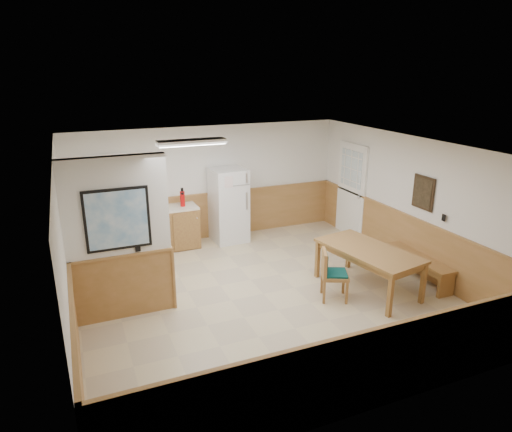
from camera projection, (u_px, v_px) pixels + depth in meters
name	position (u px, v px, depth m)	size (l,w,h in m)	color
ground	(263.00, 294.00, 7.76)	(6.00, 6.00, 0.00)	tan
ceiling	(264.00, 148.00, 6.98)	(6.00, 6.00, 0.02)	silver
back_wall	(209.00, 183.00, 10.00)	(6.00, 0.02, 2.50)	white
right_wall	(411.00, 204.00, 8.48)	(0.02, 6.00, 2.50)	white
left_wall	(64.00, 252.00, 6.27)	(0.02, 6.00, 2.50)	white
wainscot_back	(210.00, 216.00, 10.22)	(6.00, 0.04, 1.00)	#AD7945
wainscot_right	(406.00, 242.00, 8.70)	(0.04, 6.00, 1.00)	#AD7945
wainscot_left	(73.00, 301.00, 6.51)	(0.04, 6.00, 1.00)	#AD7945
partition_wall	(119.00, 241.00, 6.73)	(1.50, 0.20, 2.50)	white
kitchen_counter	(159.00, 229.00, 9.53)	(2.20, 0.61, 1.00)	olive
exterior_door	(351.00, 190.00, 10.19)	(0.07, 1.02, 2.15)	white
kitchen_window	(108.00, 179.00, 9.12)	(0.80, 0.04, 1.00)	white
wall_painting	(423.00, 193.00, 8.11)	(0.04, 0.50, 0.60)	black
fluorescent_fixture	(191.00, 142.00, 7.85)	(1.20, 0.30, 0.09)	white
refrigerator	(229.00, 205.00, 9.93)	(0.75, 0.74, 1.62)	white
dining_table	(369.00, 254.00, 7.73)	(1.22, 1.94, 0.75)	#9D6939
dining_bench	(418.00, 262.00, 8.21)	(0.38, 1.54, 0.45)	#9D6939
dining_chair	(330.00, 271.00, 7.47)	(0.70, 0.60, 0.85)	#9D6939
fire_extinguisher	(182.00, 198.00, 9.50)	(0.11, 0.11, 0.39)	red
soap_bottle	(111.00, 208.00, 9.01)	(0.08, 0.08, 0.24)	#1A9138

